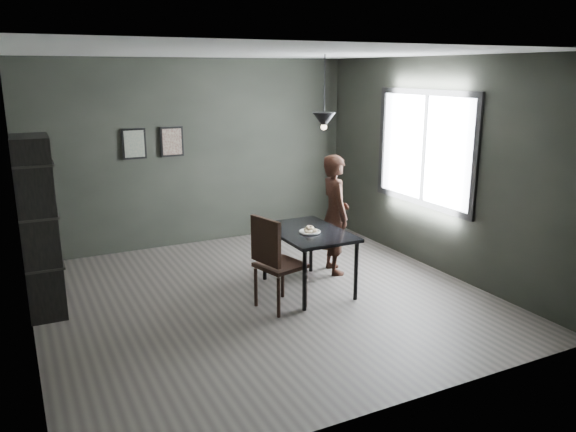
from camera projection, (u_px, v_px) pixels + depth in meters
name	position (u px, v px, depth m)	size (l,w,h in m)	color
ground	(264.00, 297.00, 6.68)	(5.00, 5.00, 0.00)	#3D3834
back_wall	(195.00, 153.00, 8.48)	(5.00, 0.10, 2.80)	black
ceiling	(261.00, 53.00, 5.97)	(5.00, 5.00, 0.02)	silver
window_assembly	(424.00, 149.00, 7.52)	(0.04, 1.96, 1.56)	white
cafe_table	(308.00, 237.00, 6.77)	(0.80, 1.20, 0.75)	black
white_plate	(310.00, 232.00, 6.66)	(0.23, 0.23, 0.01)	white
donut_pile	(310.00, 230.00, 6.65)	(0.17, 0.16, 0.07)	#F9EAC1
woman	(335.00, 214.00, 7.34)	(0.58, 0.38, 1.58)	black
wood_chair	(274.00, 257.00, 6.20)	(0.57, 0.57, 1.08)	black
shelf_unit	(39.00, 227.00, 6.03)	(0.37, 0.66, 1.97)	black
pendant_lamp	(324.00, 120.00, 6.61)	(0.28, 0.28, 0.86)	black
framed_print_left	(134.00, 144.00, 8.01)	(0.34, 0.04, 0.44)	black
framed_print_right	(172.00, 142.00, 8.25)	(0.34, 0.04, 0.44)	black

